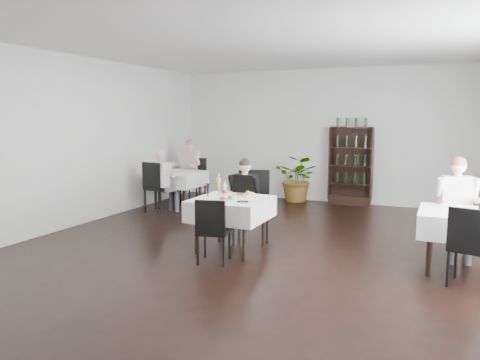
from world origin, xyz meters
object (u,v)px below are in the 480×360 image
Objects in this scene: main_table at (231,209)px; diner_main at (243,194)px; wine_shelf at (351,167)px; potted_tree at (298,179)px.

diner_main is (-0.03, 0.52, 0.13)m from main_table.
potted_tree is (-1.15, -0.11, -0.31)m from wine_shelf.
main_table is at bearing -101.78° from wine_shelf.
main_table is at bearing -86.45° from diner_main.
wine_shelf reaches higher than potted_tree.
wine_shelf is 1.34× the size of diner_main.
potted_tree is at bearing 93.47° from main_table.
main_table is 0.53m from diner_main.
wine_shelf is 1.70× the size of main_table.
diner_main reaches higher than main_table.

